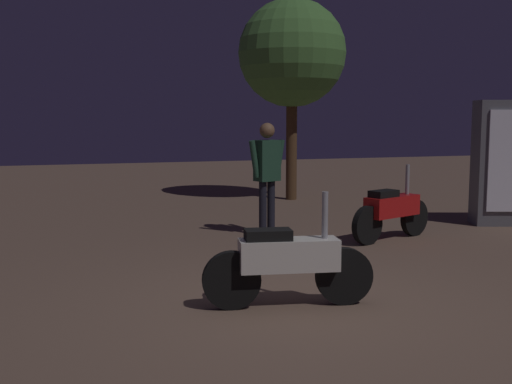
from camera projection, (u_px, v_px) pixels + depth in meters
ground_plane at (305, 308)px, 6.00m from camera, size 40.00×40.00×0.00m
motorcycle_white_foreground at (288, 262)px, 5.99m from camera, size 1.65×0.46×1.11m
motorcycle_red_parked_left at (392, 211)px, 9.28m from camera, size 1.58×0.70×1.11m
person_bystander_far at (267, 168)px, 9.63m from camera, size 0.66×0.34×1.73m
tree_left_bg at (292, 54)px, 13.60m from camera, size 2.34×2.34×4.37m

